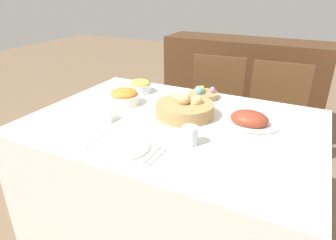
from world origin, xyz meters
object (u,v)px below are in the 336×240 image
(ham_platter, at_px, (249,120))
(pineapple_bowl, at_px, (140,86))
(butter_dish, at_px, (106,116))
(sideboard, at_px, (242,85))
(fork, at_px, (95,140))
(chair_far_right, at_px, (273,120))
(dinner_plate, at_px, (122,147))
(drinking_cup, at_px, (190,136))
(carrot_bowl, at_px, (124,97))
(chair_far_center, at_px, (213,109))
(bread_basket, at_px, (185,108))
(egg_basket, at_px, (203,94))
(knife, at_px, (151,155))
(spoon, at_px, (157,157))

(ham_platter, bearing_deg, pineapple_bowl, 166.00)
(ham_platter, relative_size, butter_dish, 2.55)
(sideboard, height_order, fork, sideboard)
(chair_far_right, height_order, dinner_plate, chair_far_right)
(drinking_cup, bearing_deg, sideboard, 95.96)
(carrot_bowl, distance_m, dinner_plate, 0.55)
(chair_far_center, height_order, bread_basket, chair_far_center)
(ham_platter, height_order, butter_dish, ham_platter)
(chair_far_center, xyz_separation_m, fork, (-0.18, -1.21, 0.26))
(egg_basket, bearing_deg, dinner_plate, -97.03)
(chair_far_center, bearing_deg, dinner_plate, -97.34)
(knife, bearing_deg, bread_basket, 94.40)
(knife, xyz_separation_m, drinking_cup, (0.11, 0.17, 0.04))
(pineapple_bowl, xyz_separation_m, knife, (0.47, -0.69, -0.04))
(egg_basket, xyz_separation_m, carrot_bowl, (-0.39, -0.31, 0.02))
(sideboard, xyz_separation_m, carrot_bowl, (-0.36, -1.59, 0.33))
(chair_far_right, xyz_separation_m, butter_dish, (-0.76, -0.99, 0.27))
(butter_dish, bearing_deg, spoon, -26.70)
(bread_basket, height_order, carrot_bowl, bread_basket)
(carrot_bowl, height_order, knife, carrot_bowl)
(sideboard, xyz_separation_m, bread_basket, (0.05, -1.59, 0.33))
(carrot_bowl, xyz_separation_m, drinking_cup, (0.55, -0.29, -0.00))
(ham_platter, distance_m, carrot_bowl, 0.75)
(pineapple_bowl, relative_size, carrot_bowl, 0.83)
(bread_basket, distance_m, carrot_bowl, 0.40)
(pineapple_bowl, relative_size, spoon, 0.95)
(chair_far_right, distance_m, pineapple_bowl, 1.02)
(ham_platter, distance_m, pineapple_bowl, 0.80)
(chair_far_right, relative_size, sideboard, 0.57)
(sideboard, height_order, pineapple_bowl, sideboard)
(sideboard, bearing_deg, carrot_bowl, -102.59)
(chair_far_right, bearing_deg, butter_dish, -129.37)
(egg_basket, height_order, fork, egg_basket)
(bread_basket, height_order, fork, bread_basket)
(egg_basket, height_order, carrot_bowl, carrot_bowl)
(sideboard, distance_m, carrot_bowl, 1.66)
(chair_far_right, height_order, spoon, chair_far_right)
(egg_basket, bearing_deg, carrot_bowl, -141.56)
(bread_basket, relative_size, egg_basket, 1.70)
(egg_basket, distance_m, pineapple_bowl, 0.43)
(bread_basket, xyz_separation_m, butter_dish, (-0.36, -0.23, -0.03))
(sideboard, xyz_separation_m, ham_platter, (0.39, -1.55, 0.32))
(pineapple_bowl, bearing_deg, bread_basket, -28.45)
(pineapple_bowl, height_order, knife, pineapple_bowl)
(egg_basket, distance_m, ham_platter, 0.45)
(egg_basket, height_order, drinking_cup, drinking_cup)
(carrot_bowl, relative_size, spoon, 1.14)
(knife, distance_m, spoon, 0.03)
(fork, height_order, knife, same)
(bread_basket, height_order, knife, bread_basket)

